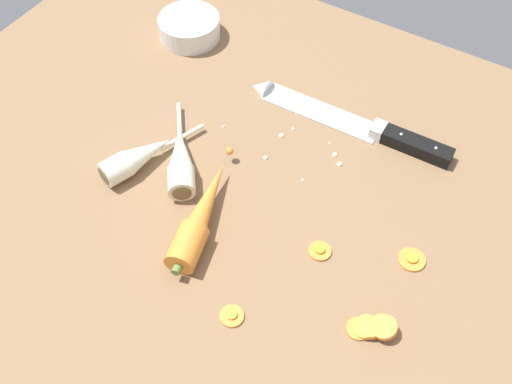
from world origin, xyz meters
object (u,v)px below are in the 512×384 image
parsnip_mid_left (181,161)px  prep_bowl (189,27)px  whole_carrot (200,216)px  carrot_slice_stray_mid (320,250)px  carrot_slice_stack (372,327)px  carrot_slice_stray_near (232,315)px  carrot_slice_stray_far (411,260)px  parsnip_front (137,158)px  chefs_knife (344,119)px

parsnip_mid_left → prep_bowl: bearing=122.8°
whole_carrot → carrot_slice_stray_mid: (16.32, 4.77, -1.74)cm
parsnip_mid_left → carrot_slice_stack: (35.62, -9.01, -1.14)cm
carrot_slice_stray_near → carrot_slice_stray_far: (16.28, 19.46, -0.00)cm
parsnip_front → parsnip_mid_left: bearing=26.5°
carrot_slice_stray_mid → prep_bowl: bearing=145.6°
whole_carrot → carrot_slice_stack: (27.27, -2.11, -1.26)cm
parsnip_front → prep_bowl: (-11.13, 29.31, 0.17)cm
chefs_knife → whole_carrot: bearing=-105.9°
whole_carrot → carrot_slice_stray_near: bearing=-40.5°
carrot_slice_stray_far → parsnip_mid_left: bearing=-175.4°
parsnip_front → carrot_slice_stray_mid: bearing=1.5°
whole_carrot → parsnip_front: size_ratio=1.27×
chefs_knife → carrot_slice_stray_near: chefs_knife is taller
parsnip_front → carrot_slice_stray_near: parsnip_front is taller
parsnip_front → prep_bowl: 31.35cm
carrot_slice_stray_near → prep_bowl: size_ratio=0.29×
prep_bowl → carrot_slice_stack: bearing=-33.9°
chefs_knife → carrot_slice_stray_far: bearing=-43.9°
parsnip_front → carrot_slice_stray_near: size_ratio=5.53×
chefs_knife → prep_bowl: prep_bowl is taller
parsnip_mid_left → prep_bowl: (-16.98, 26.39, 0.17)cm
parsnip_front → parsnip_mid_left: 6.54cm
carrot_slice_stack → prep_bowl: (-52.61, 35.40, 1.30)cm
carrot_slice_stack → carrot_slice_stray_far: carrot_slice_stack is taller
carrot_slice_stray_far → prep_bowl: 57.94cm
carrot_slice_stack → carrot_slice_stray_mid: (-10.95, 6.88, -0.48)cm
whole_carrot → prep_bowl: (-25.33, 33.30, 0.05)cm
chefs_knife → carrot_slice_stray_far: (19.45, -18.73, -0.29)cm
carrot_slice_stray_near → carrot_slice_stray_far: same height
whole_carrot → carrot_slice_stray_mid: size_ratio=6.94×
parsnip_mid_left → prep_bowl: size_ratio=1.51×
chefs_knife → parsnip_mid_left: parsnip_mid_left is taller
carrot_slice_stray_near → parsnip_front: bearing=151.8°
carrot_slice_stray_mid → prep_bowl: size_ratio=0.29×
parsnip_front → carrot_slice_stray_far: 42.22cm
chefs_knife → carrot_slice_stack: 36.11cm
whole_carrot → carrot_slice_stray_far: whole_carrot is taller
parsnip_mid_left → carrot_slice_stray_near: 25.77cm
parsnip_front → carrot_slice_stray_far: parsnip_front is taller
carrot_slice_stray_mid → chefs_knife: bearing=109.0°
parsnip_front → carrot_slice_stray_far: bearing=7.9°
parsnip_mid_left → prep_bowl: 31.38cm
whole_carrot → parsnip_mid_left: 10.84cm
carrot_slice_stray_far → parsnip_front: bearing=-172.1°
parsnip_mid_left → carrot_slice_stray_mid: 24.82cm
chefs_knife → carrot_slice_stray_mid: chefs_knife is taller
prep_bowl → carrot_slice_stray_far: bearing=-24.0°
carrot_slice_stray_mid → prep_bowl: prep_bowl is taller
chefs_knife → carrot_slice_stray_near: size_ratio=11.06×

